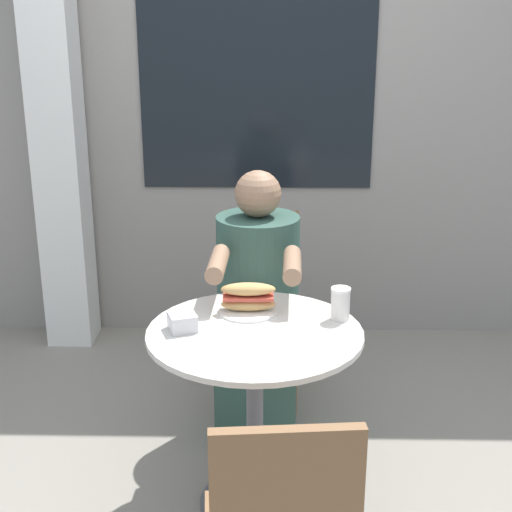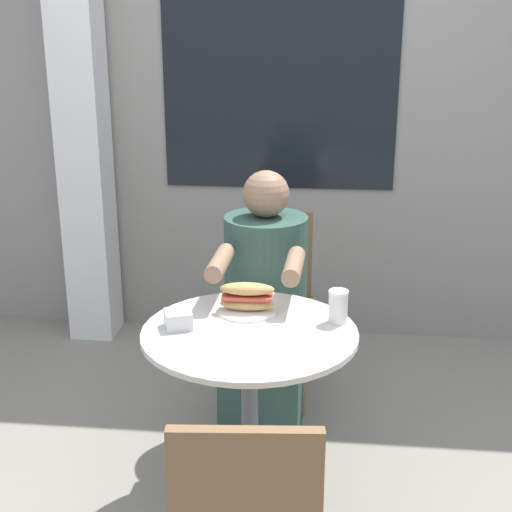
# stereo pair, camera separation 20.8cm
# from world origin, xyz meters

# --- Properties ---
(ground_plane) EXTENTS (8.00, 8.00, 0.00)m
(ground_plane) POSITION_xyz_m (0.00, 0.00, 0.00)
(ground_plane) COLOR gray
(storefront_wall) EXTENTS (8.00, 0.09, 2.80)m
(storefront_wall) POSITION_xyz_m (-0.00, 1.63, 1.40)
(storefront_wall) COLOR gray
(storefront_wall) RESTS_ON ground_plane
(lattice_pillar) EXTENTS (0.24, 0.24, 2.40)m
(lattice_pillar) POSITION_xyz_m (-1.05, 1.45, 1.20)
(lattice_pillar) COLOR silver
(lattice_pillar) RESTS_ON ground_plane
(cafe_table) EXTENTS (0.75, 0.75, 0.71)m
(cafe_table) POSITION_xyz_m (0.00, 0.00, 0.52)
(cafe_table) COLOR beige
(cafe_table) RESTS_ON ground_plane
(diner_chair) EXTENTS (0.39, 0.39, 0.87)m
(diner_chair) POSITION_xyz_m (0.01, 0.91, 0.52)
(diner_chair) COLOR brown
(diner_chair) RESTS_ON ground_plane
(seated_diner) EXTENTS (0.36, 0.63, 1.14)m
(seated_diner) POSITION_xyz_m (0.00, 0.56, 0.49)
(seated_diner) COLOR #2D4C42
(seated_diner) RESTS_ON ground_plane
(sandwich_on_plate) EXTENTS (0.21, 0.21, 0.11)m
(sandwich_on_plate) POSITION_xyz_m (-0.03, 0.16, 0.75)
(sandwich_on_plate) COLOR white
(sandwich_on_plate) RESTS_ON cafe_table
(drink_cup) EXTENTS (0.07, 0.07, 0.12)m
(drink_cup) POSITION_xyz_m (0.30, 0.10, 0.77)
(drink_cup) COLOR silver
(drink_cup) RESTS_ON cafe_table
(napkin_box) EXTENTS (0.12, 0.12, 0.06)m
(napkin_box) POSITION_xyz_m (-0.25, -0.00, 0.74)
(napkin_box) COLOR silver
(napkin_box) RESTS_ON cafe_table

